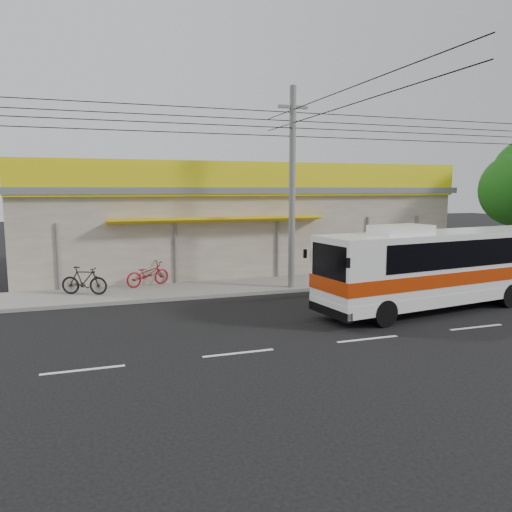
% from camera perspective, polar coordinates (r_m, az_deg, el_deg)
% --- Properties ---
extents(ground, '(120.00, 120.00, 0.00)m').
position_cam_1_polar(ground, '(17.47, 8.36, -7.09)').
color(ground, black).
rests_on(ground, ground).
extents(sidewalk, '(30.00, 3.20, 0.15)m').
position_cam_1_polar(sidewalk, '(22.83, 1.52, -3.32)').
color(sidewalk, slate).
rests_on(sidewalk, ground).
extents(lane_markings, '(50.00, 0.12, 0.01)m').
position_cam_1_polar(lane_markings, '(15.38, 12.63, -9.26)').
color(lane_markings, silver).
rests_on(lane_markings, ground).
extents(storefront_building, '(22.60, 9.20, 5.70)m').
position_cam_1_polar(storefront_building, '(27.75, -2.41, 3.28)').
color(storefront_building, gray).
rests_on(storefront_building, ground).
extents(coach_bus, '(10.56, 3.63, 3.19)m').
position_cam_1_polar(coach_bus, '(19.77, 21.02, -0.75)').
color(coach_bus, silver).
rests_on(coach_bus, ground).
extents(motorbike_red, '(2.17, 1.46, 1.08)m').
position_cam_1_polar(motorbike_red, '(22.61, -12.28, -2.02)').
color(motorbike_red, maroon).
rests_on(motorbike_red, sidewalk).
extents(motorbike_dark, '(1.97, 1.27, 1.15)m').
position_cam_1_polar(motorbike_dark, '(21.47, -19.04, -2.68)').
color(motorbike_dark, black).
rests_on(motorbike_dark, sidewalk).
extents(utility_pole, '(34.00, 14.00, 8.70)m').
position_cam_1_polar(utility_pole, '(21.74, 4.23, 14.92)').
color(utility_pole, '#5B5B59').
rests_on(utility_pole, ground).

